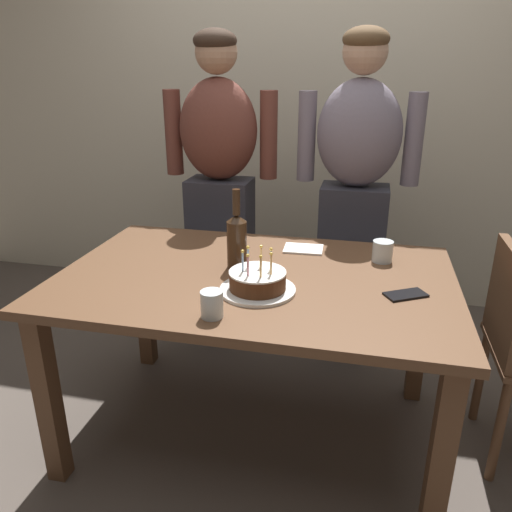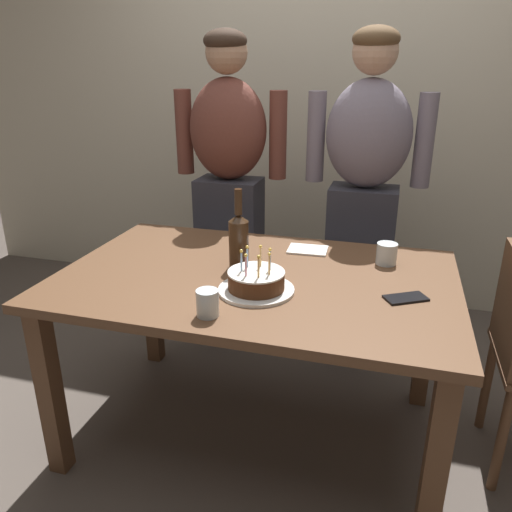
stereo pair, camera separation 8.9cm
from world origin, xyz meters
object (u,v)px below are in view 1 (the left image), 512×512
at_px(wine_bottle, 237,239).
at_px(person_man_bearded, 220,188).
at_px(birthday_cake, 258,282).
at_px(person_woman_cardigan, 355,195).
at_px(napkin_stack, 303,249).
at_px(cell_phone, 406,295).
at_px(water_glass_near, 383,251).
at_px(water_glass_far, 212,304).

height_order(wine_bottle, person_man_bearded, person_man_bearded).
bearing_deg(birthday_cake, person_woman_cardigan, 73.09).
bearing_deg(birthday_cake, napkin_stack, 77.75).
bearing_deg(person_man_bearded, birthday_cake, 113.95).
bearing_deg(cell_phone, wine_bottle, 138.63).
bearing_deg(water_glass_near, water_glass_far, -130.80).
distance_m(napkin_stack, person_man_bearded, 0.73).
bearing_deg(birthday_cake, water_glass_far, -114.46).
relative_size(birthday_cake, person_woman_cardigan, 0.16).
relative_size(person_man_bearded, person_woman_cardigan, 1.00).
xyz_separation_m(cell_phone, napkin_stack, (-0.41, 0.38, 0.00)).
height_order(wine_bottle, person_woman_cardigan, person_woman_cardigan).
bearing_deg(person_man_bearded, cell_phone, 136.85).
height_order(birthday_cake, napkin_stack, birthday_cake).
relative_size(water_glass_near, water_glass_far, 0.98).
relative_size(wine_bottle, napkin_stack, 1.89).
distance_m(water_glass_far, cell_phone, 0.68).
distance_m(cell_phone, person_man_bearded, 1.29).
relative_size(napkin_stack, person_man_bearded, 0.10).
bearing_deg(cell_phone, person_man_bearded, 106.32).
bearing_deg(person_woman_cardigan, napkin_stack, 68.94).
bearing_deg(person_man_bearded, water_glass_near, 146.84).
bearing_deg(person_man_bearded, napkin_stack, 136.68).
bearing_deg(wine_bottle, person_woman_cardigan, 60.92).
xyz_separation_m(water_glass_far, wine_bottle, (-0.03, 0.42, 0.07)).
height_order(birthday_cake, water_glass_far, birthday_cake).
height_order(water_glass_far, cell_phone, water_glass_far).
distance_m(wine_bottle, person_woman_cardigan, 0.86).
xyz_separation_m(person_man_bearded, person_woman_cardigan, (0.72, 0.00, 0.00)).
distance_m(napkin_stack, person_woman_cardigan, 0.55).
distance_m(cell_phone, person_woman_cardigan, 0.91).
xyz_separation_m(water_glass_far, person_woman_cardigan, (0.39, 1.17, 0.09)).
distance_m(birthday_cake, water_glass_near, 0.59).
distance_m(birthday_cake, person_man_bearded, 1.05).
bearing_deg(water_glass_near, cell_phone, -76.02).
bearing_deg(wine_bottle, cell_phone, -10.85).
height_order(napkin_stack, person_man_bearded, person_man_bearded).
distance_m(water_glass_near, napkin_stack, 0.34).
relative_size(birthday_cake, person_man_bearded, 0.16).
xyz_separation_m(cell_phone, person_man_bearded, (-0.94, 0.88, 0.13)).
distance_m(birthday_cake, napkin_stack, 0.47).
relative_size(water_glass_near, person_woman_cardigan, 0.05).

